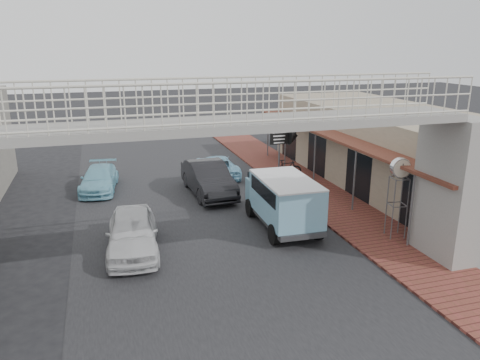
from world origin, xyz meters
TOP-DOWN VIEW (x-y plane):
  - ground at (0.00, 0.00)m, footprint 120.00×120.00m
  - road_strip at (0.00, 0.00)m, footprint 10.00×60.00m
  - sidewalk at (6.50, 3.00)m, footprint 3.00×40.00m
  - shophouse_row at (10.97, 4.00)m, footprint 7.20×18.00m
  - footbridge at (0.00, -4.00)m, footprint 16.40×2.40m
  - white_hatchback at (-2.85, -0.41)m, footprint 2.14×4.55m
  - dark_sedan at (1.31, 5.37)m, footprint 1.95×5.02m
  - angkot_curb at (2.50, 8.44)m, footprint 2.06×4.32m
  - angkot_far at (-3.89, 7.65)m, footprint 2.23×4.33m
  - angkot_van at (3.20, 0.14)m, footprint 2.12×4.45m
  - motorcycle_near at (5.30, 4.13)m, footprint 1.86×0.69m
  - motorcycle_far at (5.90, 6.30)m, footprint 1.96×0.80m
  - street_clock at (6.93, -2.12)m, footprint 0.79×0.69m
  - arrow_sign at (6.33, 6.77)m, footprint 1.63×1.02m

SIDE VIEW (x-z plane):
  - ground at x=0.00m, z-range 0.00..0.00m
  - road_strip at x=0.00m, z-range 0.00..0.01m
  - sidewalk at x=6.50m, z-range 0.00..0.10m
  - motorcycle_near at x=5.30m, z-range 0.10..1.07m
  - angkot_curb at x=2.50m, z-range 0.00..1.19m
  - angkot_far at x=-3.89m, z-range 0.00..1.20m
  - motorcycle_far at x=5.90m, z-range 0.10..1.25m
  - white_hatchback at x=-2.85m, z-range 0.00..1.51m
  - dark_sedan at x=1.31m, z-range 0.00..1.63m
  - angkot_van at x=3.20m, z-range 0.29..2.45m
  - shophouse_row at x=10.97m, z-range 0.01..4.01m
  - arrow_sign at x=6.33m, z-range 0.97..3.80m
  - street_clock at x=6.93m, z-range 1.13..4.24m
  - footbridge at x=0.00m, z-range 0.01..6.35m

